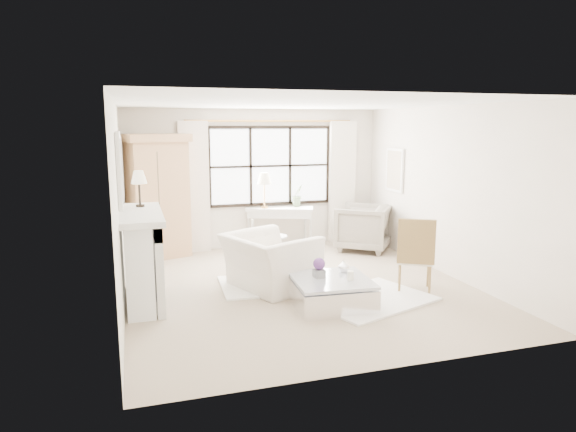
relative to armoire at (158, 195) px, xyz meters
name	(u,v)px	position (x,y,z in m)	size (l,w,h in m)	color
floor	(299,287)	(1.88, -2.46, -1.14)	(5.50, 5.50, 0.00)	tan
ceiling	(300,103)	(1.88, -2.46, 1.56)	(5.50, 5.50, 0.00)	white
wall_back	(255,179)	(1.88, 0.29, 0.21)	(5.00, 5.00, 0.00)	white
wall_front	(391,237)	(1.88, -5.21, 0.21)	(5.00, 5.00, 0.00)	white
wall_left	(119,206)	(-0.62, -2.46, 0.21)	(5.50, 5.50, 0.00)	silver
wall_right	(448,191)	(4.38, -2.46, 0.21)	(5.50, 5.50, 0.00)	silver
window_pane	(270,166)	(2.18, 0.27, 0.46)	(2.40, 0.02, 1.50)	white
window_frame	(270,166)	(2.18, 0.26, 0.46)	(2.50, 0.04, 1.50)	black
curtain_rod	(271,121)	(2.18, 0.21, 1.33)	(0.04, 0.04, 3.30)	#BC8541
curtain_left	(195,188)	(0.68, 0.19, 0.10)	(0.55, 0.10, 2.47)	silver
curtain_right	(342,182)	(3.68, 0.19, 0.10)	(0.55, 0.10, 2.47)	white
fireplace	(140,256)	(-0.39, -2.46, -0.49)	(0.58, 1.66, 1.26)	silver
mirror_frame	(119,169)	(-0.59, -2.46, 0.70)	(0.05, 1.15, 0.95)	silver
mirror_glass	(122,169)	(-0.56, -2.46, 0.70)	(0.02, 1.00, 0.80)	silver
art_frame	(395,170)	(4.35, -0.76, 0.41)	(0.04, 0.62, 0.82)	white
art_canvas	(394,170)	(4.33, -0.76, 0.41)	(0.01, 0.52, 0.72)	beige
mantel_lamp	(139,179)	(-0.34, -2.02, 0.51)	(0.22, 0.22, 0.51)	black
armoire	(158,195)	(0.00, 0.00, 0.00)	(1.28, 1.00, 2.24)	tan
console_table	(280,227)	(2.31, 0.07, -0.74)	(1.38, 0.88, 0.80)	silver
console_lamp	(264,180)	(2.01, 0.07, 0.22)	(0.28, 0.28, 0.69)	#BA8540
orchid_plant	(298,195)	(2.69, 0.08, -0.12)	(0.24, 0.20, 0.44)	#5C734D
side_table	(276,245)	(1.90, -1.11, -0.81)	(0.40, 0.40, 0.51)	white
rug_left	(275,284)	(1.56, -2.25, -1.13)	(1.61, 1.14, 0.03)	white
rug_right	(370,299)	(2.64, -3.30, -1.12)	(1.62, 1.22, 0.03)	white
club_armchair	(270,262)	(1.45, -2.37, -0.74)	(1.24, 1.09, 0.81)	white
wingback_chair	(363,228)	(3.79, -0.62, -0.70)	(0.94, 0.97, 0.88)	gray
french_chair	(414,270)	(3.45, -3.10, -0.83)	(0.65, 0.66, 1.08)	olive
coffee_table	(331,293)	(2.04, -3.35, -0.96)	(1.07, 1.07, 0.38)	white
planter_box	(319,273)	(1.90, -3.25, -0.71)	(0.14, 0.14, 0.11)	slate
planter_flowers	(319,264)	(1.90, -3.25, -0.57)	(0.16, 0.16, 0.16)	#582E73
pillar_candle	(350,275)	(2.26, -3.48, -0.70)	(0.09, 0.09, 0.12)	white
coffee_vase	(344,266)	(2.32, -3.10, -0.68)	(0.16, 0.16, 0.16)	white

